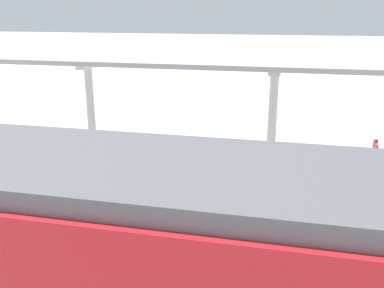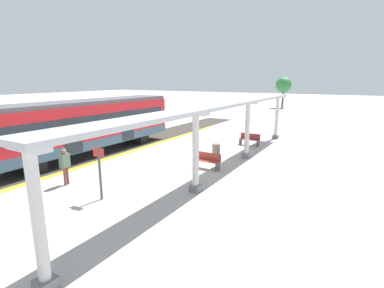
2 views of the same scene
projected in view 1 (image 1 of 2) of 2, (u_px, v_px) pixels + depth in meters
ground_plane at (145, 209)px, 11.94m from camera, size 176.00×176.00×0.00m
train_near_carriage at (74, 268)px, 6.00m from camera, size 2.65×13.08×3.48m
canopy_pillar_second at (272, 123)px, 14.01m from camera, size 1.10×0.44×3.44m
canopy_pillar_third at (91, 113)px, 15.40m from camera, size 1.10×0.44×3.44m
canopy_beam at (177, 65)px, 14.18m from camera, size 1.20×21.03×0.16m
bench_near_end at (167, 164)px, 14.09m from camera, size 1.52×0.50×0.86m
trash_bin at (107, 163)px, 14.12m from camera, size 0.48×0.48×0.96m
platform_info_sign at (372, 173)px, 10.88m from camera, size 0.56×0.10×2.20m
passenger_waiting_near_edge at (372, 231)px, 8.56m from camera, size 0.33×0.53×1.70m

